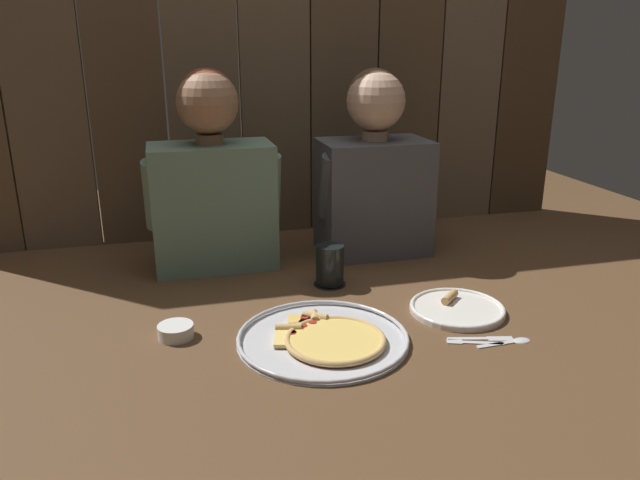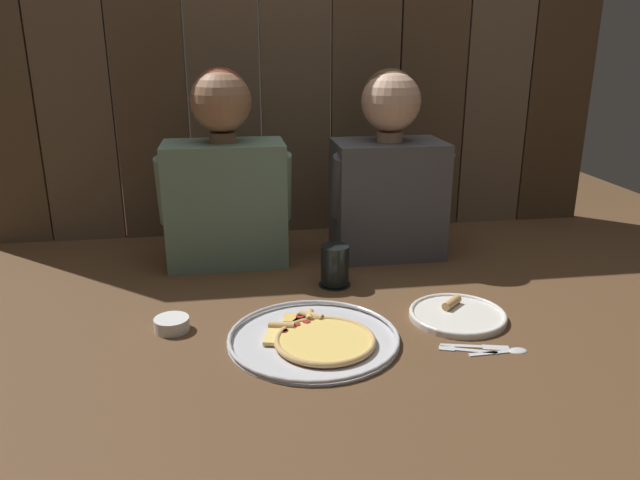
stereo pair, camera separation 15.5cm
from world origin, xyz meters
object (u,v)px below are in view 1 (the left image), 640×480
diner_right (374,171)px  drinking_glass (330,266)px  dipping_bowl (176,330)px  diner_left (212,179)px  dinner_plate (457,308)px  pizza_tray (326,338)px

diner_right → drinking_glass: bearing=-131.3°
dipping_bowl → diner_left: 0.55m
dinner_plate → dipping_bowl: dinner_plate is taller
diner_left → drinking_glass: bearing=-39.3°
dinner_plate → diner_right: diner_right is taller
dinner_plate → drinking_glass: drinking_glass is taller
dinner_plate → drinking_glass: size_ratio=2.06×
pizza_tray → drinking_glass: 0.35m
dinner_plate → diner_right: (-0.05, 0.50, 0.26)m
drinking_glass → diner_left: bearing=140.7°
dinner_plate → drinking_glass: 0.38m
pizza_tray → drinking_glass: bearing=72.7°
dipping_bowl → diner_right: diner_right is taller
pizza_tray → drinking_glass: size_ratio=3.40×
pizza_tray → diner_right: size_ratio=0.69×
dipping_bowl → diner_right: (0.65, 0.46, 0.25)m
diner_right → dinner_plate: bearing=-83.8°
pizza_tray → dipping_bowl: (-0.34, 0.11, 0.01)m
drinking_glass → diner_right: 0.39m
diner_left → diner_right: 0.51m
pizza_tray → dipping_bowl: bearing=161.8°
drinking_glass → dipping_bowl: size_ratio=1.40×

